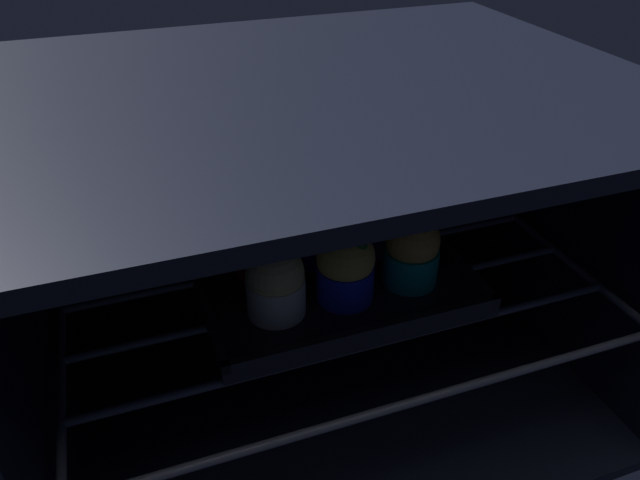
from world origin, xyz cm
name	(u,v)px	position (x,y,z in cm)	size (l,w,h in cm)	color
oven_cavity	(312,232)	(0.00, 26.25, 17.00)	(59.00, 47.00, 37.00)	black
oven_rack	(325,278)	(0.00, 22.00, 13.60)	(54.80, 42.00, 0.80)	#444756
baking_tray	(320,262)	(0.00, 23.57, 14.70)	(27.53, 27.53, 2.20)	black
muffin_row0_col0	(275,282)	(-6.99, 16.49, 18.67)	(5.66, 5.66, 7.36)	silver
muffin_row0_col1	(349,266)	(0.32, 16.30, 18.93)	(5.73, 5.73, 7.68)	#1928B7
muffin_row0_col2	(412,251)	(7.30, 16.65, 18.84)	(5.66, 5.66, 7.66)	#0C8C84
muffin_row1_col0	(260,240)	(-6.54, 23.74, 18.91)	(6.23, 6.23, 7.66)	red
muffin_row1_col1	(317,227)	(-0.32, 23.51, 19.21)	(5.93, 5.93, 7.99)	#1928B7
muffin_row1_col2	(377,220)	(6.58, 23.51, 18.77)	(5.81, 5.81, 7.52)	#7A238C
muffin_row2_col0	(239,208)	(-7.08, 30.75, 18.95)	(5.69, 5.69, 7.82)	#7A238C
muffin_row2_col1	(297,200)	(-0.39, 30.40, 18.83)	(5.98, 5.98, 7.54)	#7A238C
muffin_row2_col2	(354,187)	(6.94, 30.87, 19.02)	(6.01, 6.01, 7.85)	#1928B7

